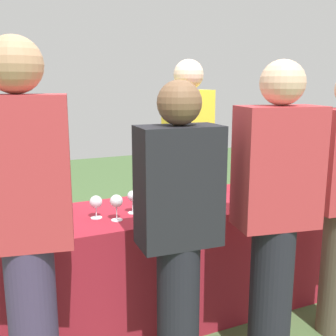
{
  "coord_description": "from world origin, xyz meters",
  "views": [
    {
      "loc": [
        -1.06,
        -2.32,
        1.56
      ],
      "look_at": [
        0.0,
        0.0,
        1.03
      ],
      "focal_mm": 43.7,
      "sensor_mm": 36.0,
      "label": 1
    }
  ],
  "objects": [
    {
      "name": "wine_glass_0",
      "position": [
        -0.49,
        -0.05,
        0.87
      ],
      "size": [
        0.07,
        0.07,
        0.14
      ],
      "color": "silver",
      "rests_on": "tasting_table"
    },
    {
      "name": "tasting_table",
      "position": [
        0.0,
        0.0,
        0.39
      ],
      "size": [
        2.18,
        0.64,
        0.78
      ],
      "primitive_type": "cube",
      "color": "maroon",
      "rests_on": "ground_plane"
    },
    {
      "name": "guest_1",
      "position": [
        -0.22,
        -0.61,
        0.85
      ],
      "size": [
        0.41,
        0.25,
        1.57
      ],
      "rotation": [
        0.0,
        0.0,
        -0.07
      ],
      "color": "black",
      "rests_on": "ground_plane"
    },
    {
      "name": "guest_2",
      "position": [
        0.29,
        -0.7,
        0.9
      ],
      "size": [
        0.45,
        0.3,
        1.67
      ],
      "rotation": [
        0.0,
        0.0,
        -0.18
      ],
      "color": "black",
      "rests_on": "ground_plane"
    },
    {
      "name": "wine_bottle_3",
      "position": [
        0.49,
        0.16,
        0.89
      ],
      "size": [
        0.07,
        0.07,
        0.32
      ],
      "color": "black",
      "rests_on": "tasting_table"
    },
    {
      "name": "wine_glass_1",
      "position": [
        -0.39,
        -0.14,
        0.89
      ],
      "size": [
        0.07,
        0.07,
        0.15
      ],
      "color": "silver",
      "rests_on": "tasting_table"
    },
    {
      "name": "wine_bottle_4",
      "position": [
        0.74,
        0.13,
        0.89
      ],
      "size": [
        0.07,
        0.07,
        0.31
      ],
      "color": "black",
      "rests_on": "tasting_table"
    },
    {
      "name": "guest_0",
      "position": [
        -0.92,
        -0.54,
        0.96
      ],
      "size": [
        0.43,
        0.29,
        1.75
      ],
      "rotation": [
        0.0,
        0.0,
        -0.2
      ],
      "color": "#3F3351",
      "rests_on": "ground_plane"
    },
    {
      "name": "wine_glass_3",
      "position": [
        0.01,
        -0.07,
        0.87
      ],
      "size": [
        0.07,
        0.07,
        0.13
      ],
      "color": "silver",
      "rests_on": "tasting_table"
    },
    {
      "name": "server_pouring",
      "position": [
        0.42,
        0.55,
        0.96
      ],
      "size": [
        0.39,
        0.24,
        1.74
      ],
      "rotation": [
        0.0,
        0.0,
        3.24
      ],
      "color": "black",
      "rests_on": "ground_plane"
    },
    {
      "name": "wine_bottle_1",
      "position": [
        -0.65,
        0.12,
        0.89
      ],
      "size": [
        0.07,
        0.07,
        0.32
      ],
      "color": "black",
      "rests_on": "tasting_table"
    },
    {
      "name": "wine_bottle_0",
      "position": [
        -0.8,
        0.16,
        0.89
      ],
      "size": [
        0.08,
        0.08,
        0.32
      ],
      "color": "black",
      "rests_on": "tasting_table"
    },
    {
      "name": "wine_glass_2",
      "position": [
        -0.26,
        -0.05,
        0.88
      ],
      "size": [
        0.07,
        0.07,
        0.14
      ],
      "color": "silver",
      "rests_on": "tasting_table"
    },
    {
      "name": "wine_bottle_2",
      "position": [
        0.18,
        0.09,
        0.9
      ],
      "size": [
        0.08,
        0.08,
        0.33
      ],
      "color": "black",
      "rests_on": "tasting_table"
    },
    {
      "name": "ground_plane",
      "position": [
        0.0,
        0.0,
        0.0
      ],
      "size": [
        12.0,
        12.0,
        0.0
      ],
      "primitive_type": "plane",
      "color": "#476638"
    }
  ]
}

